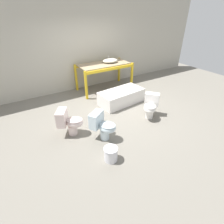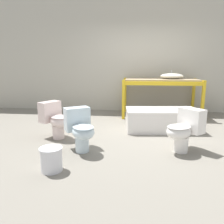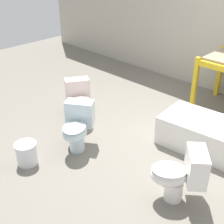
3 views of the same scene
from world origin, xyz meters
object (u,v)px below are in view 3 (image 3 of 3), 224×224
Objects in this scene: bathtub_main at (213,135)px; toilet_near at (180,174)px; bucket_white at (26,153)px; toilet_far at (77,126)px; toilet_extra at (79,100)px.

toilet_near reaches higher than bathtub_main.
bucket_white is at bearing -104.09° from toilet_near.
toilet_far and toilet_extra have the same top height.
bucket_white is at bearing -131.85° from toilet_extra.
bathtub_main is 2.11m from toilet_extra.
toilet_near is 0.99× the size of toilet_extra.
toilet_near is 0.99× the size of toilet_far.
bathtub_main is 1.88m from toilet_far.
toilet_far reaches higher than bucket_white.
toilet_near is 2.22m from toilet_extra.
bathtub_main is at bearing 51.14° from bucket_white.
bathtub_main is 4.86× the size of bucket_white.
bucket_white is (0.39, -1.25, -0.20)m from toilet_extra.
toilet_near is (0.21, -1.13, 0.11)m from bathtub_main.
bathtub_main is 2.53m from bucket_white.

